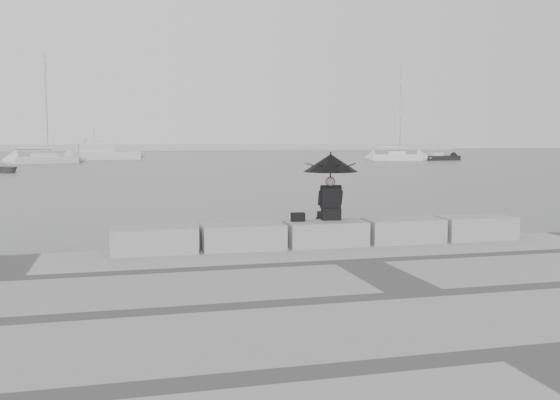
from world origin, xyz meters
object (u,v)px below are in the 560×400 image
object	(u,v)px
sailboat_right	(397,156)
motor_cruiser	(102,153)
sailboat_left	(44,159)
dinghy	(7,168)
small_motorboat	(440,158)
seated_person	(331,171)

from	to	relation	value
sailboat_right	motor_cruiser	size ratio (longest dim) A/B	1.24
sailboat_left	dinghy	bearing A→B (deg)	-119.63
small_motorboat	seated_person	bearing A→B (deg)	-132.38
seated_person	motor_cruiser	size ratio (longest dim) A/B	0.13
sailboat_right	dinghy	bearing A→B (deg)	-134.25
sailboat_left	small_motorboat	xyz separation A→B (m)	(50.38, -0.53, -0.21)
sailboat_left	sailboat_right	world-z (taller)	same
seated_person	dinghy	xyz separation A→B (m)	(-13.49, 44.24, -1.70)
sailboat_left	motor_cruiser	distance (m)	13.66
seated_person	dinghy	distance (m)	46.28
motor_cruiser	small_motorboat	size ratio (longest dim) A/B	1.77
sailboat_left	motor_cruiser	bearing A→B (deg)	35.71
sailboat_right	small_motorboat	xyz separation A→B (m)	(6.20, -0.43, -0.22)
sailboat_left	sailboat_right	xyz separation A→B (m)	(44.19, -0.10, 0.01)
seated_person	small_motorboat	xyz separation A→B (m)	(37.54, 64.13, -1.68)
motor_cruiser	sailboat_right	bearing A→B (deg)	-31.28
small_motorboat	sailboat_right	bearing A→B (deg)	163.96
dinghy	sailboat_right	bearing A→B (deg)	2.78
small_motorboat	sailboat_left	bearing A→B (deg)	167.36
sailboat_left	sailboat_right	distance (m)	44.19
dinghy	sailboat_left	bearing A→B (deg)	66.57
sailboat_left	small_motorboat	bearing A→B (deg)	-28.40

